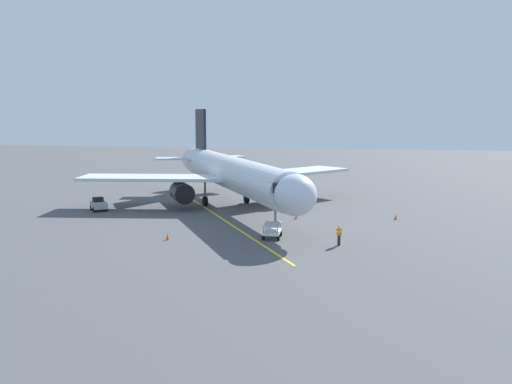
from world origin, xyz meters
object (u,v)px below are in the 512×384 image
ground_crew_marshaller (339,235)px  ground_crew_wing_walker (279,191)px  tug_near_nose (99,205)px  baggage_cart_portside (272,231)px  safety_cone_wing_port (296,216)px  airplane (232,174)px  safety_cone_nose_left (167,237)px  safety_cone_nose_right (396,217)px

ground_crew_marshaller → ground_crew_wing_walker: (8.86, -25.54, 0.00)m
ground_crew_marshaller → tug_near_nose: (27.49, -11.89, -0.18)m
baggage_cart_portside → safety_cone_wing_port: (-1.04, -9.46, -0.38)m
airplane → safety_cone_nose_left: (1.88, 17.14, -3.73)m
ground_crew_wing_walker → safety_cone_nose_right: (-14.19, 12.83, -0.61)m
safety_cone_nose_right → ground_crew_wing_walker: bearing=-42.1°
airplane → ground_crew_marshaller: airplane is taller
ground_crew_marshaller → safety_cone_wing_port: size_ratio=3.11×
baggage_cart_portside → safety_cone_nose_right: baggage_cart_portside is taller
tug_near_nose → safety_cone_nose_right: (-32.82, -0.82, -0.43)m
tug_near_nose → safety_cone_nose_right: size_ratio=4.97×
airplane → safety_cone_wing_port: airplane is taller
ground_crew_wing_walker → tug_near_nose: ground_crew_wing_walker is taller
ground_crew_wing_walker → safety_cone_wing_port: size_ratio=3.11×
tug_near_nose → safety_cone_nose_right: 32.83m
ground_crew_marshaller → baggage_cart_portside: 6.20m
ground_crew_wing_walker → safety_cone_wing_port: ground_crew_wing_walker is taller
ground_crew_marshaller → safety_cone_nose_left: ground_crew_marshaller is taller
safety_cone_wing_port → airplane: bearing=-33.2°
baggage_cart_portside → safety_cone_wing_port: bearing=-96.3°
ground_crew_marshaller → safety_cone_wing_port: 12.22m
ground_crew_marshaller → safety_cone_nose_right: size_ratio=3.11×
ground_crew_marshaller → tug_near_nose: 29.96m
safety_cone_nose_left → airplane: bearing=-96.3°
safety_cone_wing_port → ground_crew_wing_walker: bearing=-74.6°
safety_cone_nose_left → safety_cone_wing_port: 15.48m
ground_crew_wing_walker → safety_cone_nose_left: (6.00, 26.24, -0.61)m
safety_cone_nose_right → safety_cone_wing_port: (10.24, 1.54, 0.00)m
ground_crew_marshaller → safety_cone_nose_left: (14.86, 0.70, -0.61)m
airplane → safety_cone_wing_port: (-8.06, 5.28, -3.73)m
safety_cone_nose_right → airplane: bearing=-11.5°
baggage_cart_portside → safety_cone_nose_right: size_ratio=4.81×
ground_crew_marshaller → baggage_cart_portside: ground_crew_marshaller is taller
ground_crew_wing_walker → baggage_cart_portside: (-2.91, 23.83, -0.23)m
safety_cone_nose_left → safety_cone_nose_right: 24.23m
ground_crew_wing_walker → safety_cone_nose_right: 19.14m
ground_crew_wing_walker → tug_near_nose: bearing=36.2°
ground_crew_wing_walker → ground_crew_marshaller: bearing=109.1°
airplane → safety_cone_nose_left: airplane is taller
ground_crew_marshaller → safety_cone_nose_right: 13.80m
ground_crew_marshaller → ground_crew_wing_walker: 27.04m
tug_near_nose → safety_cone_nose_left: (-12.64, 12.59, -0.43)m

